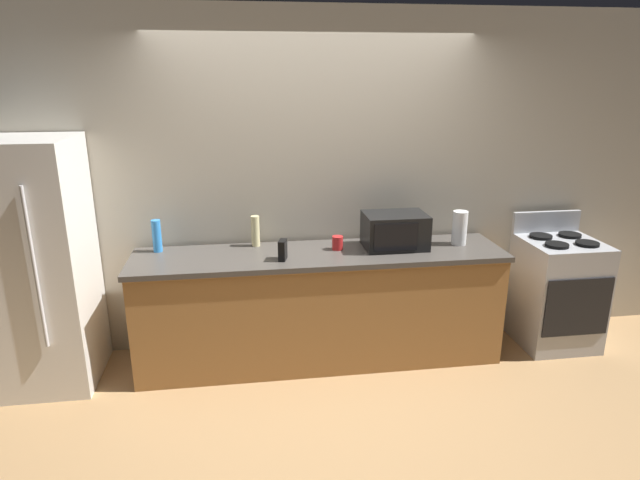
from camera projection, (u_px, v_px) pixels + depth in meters
ground_plane at (328, 384)px, 4.02m from camera, size 8.00×8.00×0.00m
back_wall at (313, 184)px, 4.38m from camera, size 6.40×0.10×2.70m
counter_run at (320, 306)px, 4.26m from camera, size 2.84×0.64×0.90m
refrigerator at (35, 266)px, 3.85m from camera, size 0.72×0.73×1.80m
stove_range at (556, 291)px, 4.53m from camera, size 0.60×0.61×1.08m
microwave at (395, 231)px, 4.21m from camera, size 0.48×0.35×0.27m
paper_towel_roll at (460, 228)px, 4.29m from camera, size 0.12×0.12×0.27m
cordless_phone at (283, 250)px, 3.95m from camera, size 0.08×0.12×0.15m
bottle_spray_cleaner at (157, 236)px, 4.12m from camera, size 0.07×0.07×0.25m
bottle_hand_soap at (255, 231)px, 4.25m from camera, size 0.07×0.07×0.24m
mug_red at (338, 243)px, 4.18m from camera, size 0.08×0.08×0.11m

